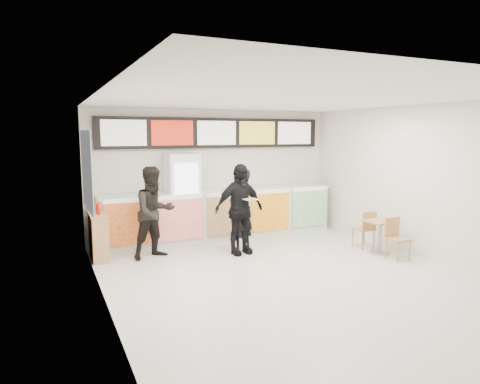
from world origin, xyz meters
TOP-DOWN VIEW (x-y plane):
  - floor at (0.00, 0.00)m, footprint 7.00×7.00m
  - ceiling at (0.00, 0.00)m, footprint 7.00×7.00m
  - wall_back at (0.00, 3.50)m, footprint 6.00×0.00m
  - wall_left at (-3.00, 0.00)m, footprint 0.00×7.00m
  - wall_right at (3.00, 0.00)m, footprint 0.00×7.00m
  - service_counter at (0.00, 3.09)m, footprint 5.56×0.77m
  - menu_board at (0.00, 3.41)m, footprint 5.50×0.14m
  - drinks_fridge at (-0.93, 3.11)m, footprint 0.70×0.67m
  - mirror_panel at (-2.99, 2.45)m, footprint 0.01×2.00m
  - customer_main at (-0.04, 1.93)m, footprint 0.74×0.63m
  - customer_left at (-1.79, 2.18)m, footprint 1.03×0.90m
  - customer_mid at (-0.17, 1.73)m, footprint 1.12×0.56m
  - pizza_slice at (-0.04, 1.48)m, footprint 0.36×0.36m
  - cafe_table at (2.45, 0.55)m, footprint 0.55×1.38m
  - condiment_ledge at (-2.82, 2.51)m, footprint 0.33×0.82m

SIDE VIEW (x-z plane):
  - floor at x=0.00m, z-range 0.00..0.00m
  - condiment_ledge at x=-2.82m, z-range -0.08..1.02m
  - cafe_table at x=2.45m, z-range 0.07..0.88m
  - service_counter at x=0.00m, z-range 0.00..1.14m
  - customer_main at x=-0.04m, z-range 0.00..1.73m
  - customer_left at x=-1.79m, z-range 0.00..1.81m
  - customer_mid at x=-0.17m, z-range 0.00..1.84m
  - drinks_fridge at x=-0.93m, z-range 0.00..2.00m
  - pizza_slice at x=-0.04m, z-range 1.15..1.17m
  - wall_back at x=0.00m, z-range -1.50..4.50m
  - wall_left at x=-3.00m, z-range -2.00..5.00m
  - wall_right at x=3.00m, z-range -2.00..5.00m
  - mirror_panel at x=-2.99m, z-range 1.00..2.50m
  - menu_board at x=0.00m, z-range 2.10..2.80m
  - ceiling at x=0.00m, z-range 3.00..3.00m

